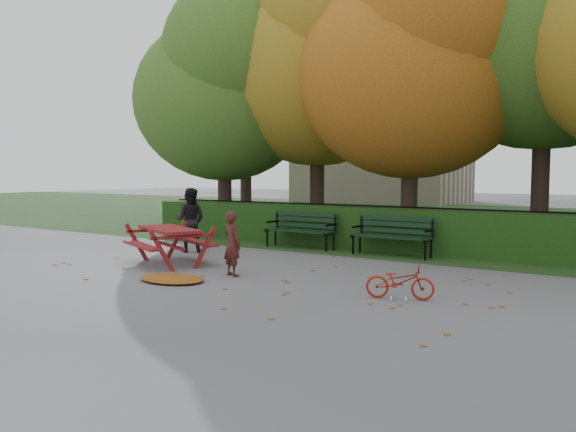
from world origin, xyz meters
The scene contains 18 objects.
ground centered at (0.00, 0.00, 0.00)m, with size 90.00×90.00×0.00m, color slate.
grass_strip centered at (0.00, 14.00, 0.01)m, with size 90.00×90.00×0.00m, color #193414.
building_left centered at (-9.00, 26.00, 7.50)m, with size 10.00×7.00×15.00m, color #B7AC8D.
hedge centered at (0.00, 4.50, 0.50)m, with size 13.00×0.90×1.00m, color black.
iron_fence centered at (0.00, 5.30, 0.54)m, with size 14.00×0.04×1.02m.
tree_a centered at (-5.19, 5.58, 4.52)m, with size 5.88×5.60×7.48m.
tree_b centered at (-2.44, 6.75, 5.40)m, with size 6.72×6.40×8.79m.
tree_c centered at (0.83, 5.96, 4.82)m, with size 6.30×6.00×8.00m.
tree_d centered at (3.88, 7.23, 5.98)m, with size 7.14×6.80×9.58m.
tree_f centered at (-7.13, 9.24, 5.69)m, with size 6.93×6.60×9.19m.
bench_left centered at (-1.30, 3.70, 0.52)m, with size 1.80×0.57×0.88m.
bench_right centered at (1.10, 3.70, 0.52)m, with size 1.80×0.57×0.88m.
picnic_table centered at (-2.24, 0.12, 0.58)m, with size 2.17×2.00×0.85m.
leaf_pile centered at (-0.92, -1.14, 0.04)m, with size 1.25×0.87×0.09m, color brown.
leaf_scatter centered at (0.00, 0.30, 0.01)m, with size 9.00×5.70×0.01m, color brown, non-canonical shape.
child centered at (-0.35, -0.19, 0.59)m, with size 0.43×0.28×1.17m, color #441B15.
adult centered at (-3.12, 1.67, 0.75)m, with size 0.73×0.57×1.50m, color black.
bicycle centered at (2.89, -0.29, 0.26)m, with size 0.35×1.00×0.52m, color #9E1B0E.
Camera 1 is at (5.98, -8.01, 1.86)m, focal length 35.00 mm.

